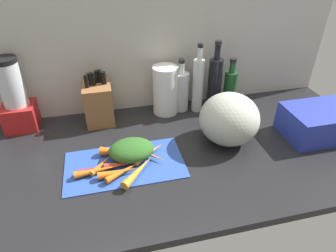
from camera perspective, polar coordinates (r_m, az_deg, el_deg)
The scene contains 23 objects.
ground_plane at distance 118.28cm, azimuth 1.87°, elevation -5.03°, with size 170.00×80.00×3.00cm, color black.
wall_back at distance 136.56cm, azimuth -2.20°, elevation 15.56°, with size 170.00×3.00×60.00cm, color #BCB7AD.
cutting_board at distance 110.72cm, azimuth -8.39°, elevation -7.35°, with size 43.62×24.03×0.80cm, color #2D51B7.
carrot_0 at distance 108.69cm, azimuth -14.20°, elevation -8.12°, with size 2.02×2.02×11.69cm, color #B2264C.
carrot_1 at distance 111.95cm, azimuth -3.84°, elevation -5.48°, with size 2.13×2.13×16.23cm, color orange.
carrot_2 at distance 104.48cm, azimuth -5.77°, elevation -8.66°, with size 3.11×3.11×16.99cm, color orange.
carrot_3 at distance 105.46cm, azimuth -8.68°, elevation -8.68°, with size 2.48×2.48×14.11cm, color orange.
carrot_4 at distance 112.12cm, azimuth -3.67°, elevation -5.28°, with size 2.52×2.52×15.02cm, color orange.
carrot_5 at distance 110.18cm, azimuth -12.69°, elevation -7.18°, with size 2.06×2.06×12.14cm, color orange.
carrot_6 at distance 113.52cm, azimuth -10.13°, elevation -4.99°, with size 3.35×3.35×12.01cm, color orange.
carrot_7 at distance 105.20cm, azimuth -9.62°, elevation -8.81°, with size 2.76×2.76×14.36cm, color orange.
carrot_8 at distance 107.47cm, azimuth -13.28°, elevation -8.33°, with size 2.56×2.56×17.09cm, color orange.
carrot_9 at distance 108.64cm, azimuth -8.51°, elevation -7.27°, with size 2.17×2.17×14.57cm, color red.
carrot_greens_pile at distance 110.58cm, azimuth -7.12°, elevation -4.63°, with size 16.78×12.91×7.10cm, color #2D6023.
winter_squash at distance 118.50cm, azimuth 11.81°, elevation 1.34°, with size 23.75×23.70×20.85cm, color #B2B7A8.
knife_block at distance 133.24cm, azimuth -13.36°, elevation 4.50°, with size 12.02×14.96×23.55cm.
blender_appliance at distance 138.68cm, azimuth -27.51°, elevation 4.60°, with size 13.18×13.18×31.75cm.
paper_towel_roll at distance 135.87cm, azimuth -0.50°, elevation 6.98°, with size 11.56×11.56×22.76cm, color white.
bottle_0 at distance 138.99cm, azimuth 2.54°, elevation 6.89°, with size 7.31×7.31×25.30cm.
bottle_1 at distance 137.25cm, azimuth 5.85°, elevation 8.03°, with size 5.18×5.18×32.58cm.
bottle_2 at distance 138.93cm, azimuth 9.04°, elevation 8.17°, with size 6.36×6.36×33.54cm.
bottle_3 at distance 143.53cm, azimuth 11.92°, elevation 7.17°, with size 5.97×5.97×24.88cm.
dish_rack at distance 137.83cm, azimuth 27.52°, elevation 0.72°, with size 29.78×20.21×12.19cm, color #2838AD.
Camera 1 is at (-25.09, -88.84, 72.44)cm, focal length 31.33 mm.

